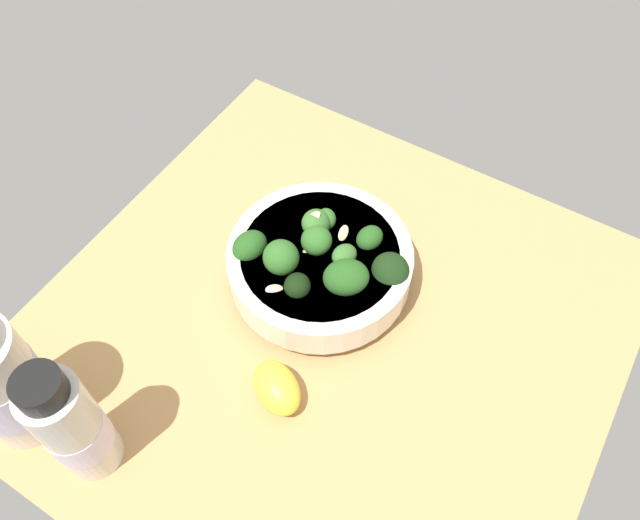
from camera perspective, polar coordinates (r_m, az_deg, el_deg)
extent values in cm
cube|color=tan|center=(70.90, 0.43, -6.80)|extent=(58.77, 58.77, 4.19)
cylinder|color=silver|center=(71.59, 0.00, -1.53)|extent=(10.93, 10.93, 1.35)
cylinder|color=silver|center=(69.35, 0.00, -0.30)|extent=(19.87, 19.87, 4.04)
cylinder|color=beige|center=(68.02, 0.00, 0.48)|extent=(16.95, 16.95, 0.80)
cylinder|color=#3C7A32|center=(70.11, 4.55, 1.05)|extent=(1.44, 1.72, 1.76)
ellipsoid|color=#23511C|center=(68.83, 4.63, 1.84)|extent=(3.44, 3.69, 3.00)
cylinder|color=#589D47|center=(66.72, -1.88, -2.90)|extent=(1.58, 1.46, 1.67)
ellipsoid|color=black|center=(65.41, -1.91, -2.18)|extent=(3.94, 3.91, 2.72)
cylinder|color=#2F662B|center=(70.64, 0.54, 3.02)|extent=(1.25, 1.10, 1.22)
ellipsoid|color=#2D6023|center=(69.66, 0.55, 3.65)|extent=(3.33, 3.71, 3.21)
cylinder|color=#589D47|center=(68.24, 6.13, -1.73)|extent=(1.57, 1.55, 1.34)
ellipsoid|color=black|center=(66.84, 6.25, -0.93)|extent=(5.65, 5.85, 4.30)
cylinder|color=#4A8F3C|center=(69.89, -6.13, 0.38)|extent=(1.45, 1.72, 1.52)
ellipsoid|color=#23511C|center=(68.49, -6.26, 1.22)|extent=(4.23, 4.69, 3.38)
cylinder|color=#4A8F3C|center=(69.94, -0.34, 2.55)|extent=(1.39, 1.29, 1.32)
ellipsoid|color=#386B2B|center=(68.75, -0.35, 3.31)|extent=(4.06, 4.39, 4.53)
cylinder|color=#4A8F3C|center=(66.43, 2.28, -2.37)|extent=(1.59, 1.62, 1.14)
ellipsoid|color=#23511C|center=(64.96, 2.33, -1.54)|extent=(6.32, 6.63, 4.95)
cylinder|color=#4A8F3C|center=(68.33, -0.31, 1.10)|extent=(1.55, 1.63, 1.13)
ellipsoid|color=#2D6023|center=(67.29, -0.32, 1.75)|extent=(4.58, 5.10, 3.92)
cylinder|color=#4A8F3C|center=(67.67, 2.14, -0.31)|extent=(1.43, 1.50, 1.62)
ellipsoid|color=#386B2B|center=(66.43, 2.18, 0.43)|extent=(2.98, 3.55, 2.63)
cylinder|color=#4A8F3C|center=(67.55, -3.40, -0.63)|extent=(1.63, 1.86, 1.57)
ellipsoid|color=#2D6023|center=(66.11, -3.48, 0.23)|extent=(4.94, 5.52, 5.25)
ellipsoid|color=#DBBC84|center=(68.57, 2.08, 2.41)|extent=(1.28, 2.00, 1.34)
ellipsoid|color=#DBBC84|center=(67.84, -0.93, 0.97)|extent=(1.44, 1.91, 1.11)
ellipsoid|color=#DBBC84|center=(67.68, -0.61, 3.79)|extent=(1.69, 1.99, 1.15)
ellipsoid|color=#DBBC84|center=(65.25, -4.09, -2.61)|extent=(2.04, 1.94, 0.77)
ellipsoid|color=yellow|center=(64.00, -3.66, -11.32)|extent=(7.34, 6.52, 3.77)
cylinder|color=beige|center=(64.88, -26.39, -9.77)|extent=(7.24, 7.24, 14.32)
cylinder|color=silver|center=(65.31, -26.22, -9.97)|extent=(7.38, 7.38, 5.88)
cylinder|color=beige|center=(60.79, -21.05, -13.64)|extent=(5.28, 5.28, 14.02)
cylinder|color=black|center=(53.80, -23.63, -10.37)|extent=(4.00, 4.00, 2.22)
cylinder|color=silver|center=(62.04, -20.65, -14.14)|extent=(5.39, 5.39, 3.82)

